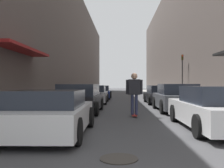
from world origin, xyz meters
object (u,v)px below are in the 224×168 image
(parked_car_left_0, at_px, (50,113))
(manhole_cover, at_px, (119,159))
(skateboarder, at_px, (134,90))
(parked_car_left_2, at_px, (94,95))
(parked_car_left_3, at_px, (101,92))
(traffic_light, at_px, (182,72))
(parked_car_right_0, at_px, (214,109))
(parked_car_left_1, at_px, (80,99))
(parked_car_right_2, at_px, (161,95))
(parked_car_right_1, at_px, (176,98))

(parked_car_left_0, relative_size, manhole_cover, 5.66)
(skateboarder, bearing_deg, parked_car_left_2, 109.07)
(parked_car_left_3, bearing_deg, traffic_light, -11.95)
(parked_car_right_0, bearing_deg, parked_car_left_2, 115.17)
(parked_car_left_2, bearing_deg, parked_car_left_1, -90.25)
(parked_car_right_0, height_order, parked_car_right_2, parked_car_right_0)
(parked_car_right_1, bearing_deg, parked_car_left_3, 114.37)
(parked_car_left_0, bearing_deg, traffic_light, 64.21)
(parked_car_right_0, bearing_deg, parked_car_right_2, 90.12)
(parked_car_left_1, bearing_deg, parked_car_left_0, -89.27)
(parked_car_left_0, relative_size, parked_car_left_3, 0.88)
(parked_car_left_2, xyz_separation_m, parked_car_right_2, (4.76, -0.22, -0.00))
(parked_car_left_1, xyz_separation_m, parked_car_right_0, (4.81, -4.21, -0.03))
(parked_car_right_1, bearing_deg, parked_car_right_2, 89.95)
(parked_car_left_3, distance_m, parked_car_right_2, 7.12)
(parked_car_left_3, distance_m, skateboarder, 12.69)
(parked_car_left_2, relative_size, parked_car_right_1, 1.07)
(skateboarder, bearing_deg, manhole_cover, -95.77)
(parked_car_left_3, bearing_deg, parked_car_left_0, -90.15)
(parked_car_left_3, height_order, skateboarder, skateboarder)
(parked_car_left_2, relative_size, parked_car_right_2, 0.96)
(parked_car_left_0, relative_size, parked_car_right_0, 0.85)
(parked_car_left_0, relative_size, parked_car_left_1, 0.90)
(parked_car_left_3, xyz_separation_m, parked_car_right_1, (4.67, -10.32, 0.06))
(manhole_cover, bearing_deg, parked_car_left_0, 131.58)
(parked_car_left_2, distance_m, parked_car_left_3, 5.15)
(traffic_light, bearing_deg, parked_car_right_1, -105.62)
(parked_car_right_0, relative_size, skateboarder, 2.51)
(skateboarder, relative_size, traffic_light, 0.49)
(skateboarder, bearing_deg, parked_car_left_1, 152.51)
(parked_car_left_1, height_order, parked_car_right_2, parked_car_left_1)
(parked_car_right_2, bearing_deg, parked_car_left_2, 177.40)
(skateboarder, bearing_deg, traffic_light, 66.75)
(parked_car_left_0, distance_m, parked_car_right_0, 4.85)
(parked_car_right_0, height_order, skateboarder, skateboarder)
(parked_car_left_1, height_order, parked_car_right_1, parked_car_right_1)
(parked_car_left_2, relative_size, traffic_light, 1.18)
(parked_car_right_1, relative_size, traffic_light, 1.10)
(parked_car_left_0, bearing_deg, parked_car_right_2, 66.77)
(parked_car_right_2, bearing_deg, parked_car_left_1, -129.79)
(parked_car_right_0, height_order, parked_car_right_1, parked_car_right_1)
(parked_car_left_2, distance_m, parked_car_right_0, 11.24)
(parked_car_left_2, xyz_separation_m, skateboarder, (2.52, -7.29, 0.52))
(parked_car_left_1, xyz_separation_m, parked_car_left_2, (0.03, 5.96, -0.03))
(parked_car_left_1, bearing_deg, parked_car_left_2, 89.75)
(manhole_cover, bearing_deg, parked_car_right_1, 70.76)
(parked_car_left_2, distance_m, skateboarder, 7.73)
(parked_car_left_1, bearing_deg, parked_car_left_3, 89.43)
(parked_car_right_2, height_order, skateboarder, skateboarder)
(parked_car_left_3, xyz_separation_m, traffic_light, (7.13, -1.51, 1.82))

